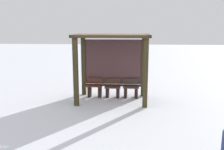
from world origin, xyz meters
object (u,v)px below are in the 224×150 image
at_px(bench_left_inside, 95,89).
at_px(bus_shelter, 112,53).
at_px(bench_right_inside, 131,90).
at_px(bench_center_inside, 113,90).

bearing_deg(bench_left_inside, bus_shelter, -15.78).
distance_m(bench_left_inside, bench_right_inside, 1.43).
height_order(bench_left_inside, bench_right_inside, bench_left_inside).
relative_size(bus_shelter, bench_center_inside, 3.77).
bearing_deg(bench_right_inside, bus_shelter, -164.16).
xyz_separation_m(bus_shelter, bench_left_inside, (-0.71, 0.20, -1.48)).
bearing_deg(bench_right_inside, bench_center_inside, -179.97).
bearing_deg(bench_center_inside, bench_right_inside, 0.03).
height_order(bus_shelter, bench_center_inside, bus_shelter).
height_order(bus_shelter, bench_right_inside, bus_shelter).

